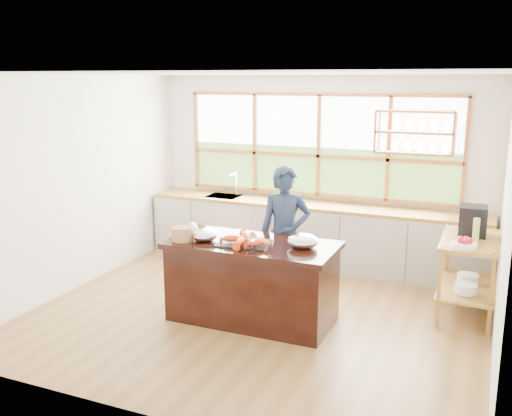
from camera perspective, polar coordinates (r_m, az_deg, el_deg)
The scene contains 18 objects.
ground_plane at distance 6.70m, azimuth 0.31°, elevation -10.42°, with size 5.00×5.00×0.00m, color olive.
room_shell at distance 6.69m, azimuth 2.23°, elevation 5.13°, with size 5.02×4.52×2.71m.
back_counter at distance 8.28m, azimuth 5.39°, elevation -2.56°, with size 4.90×0.63×0.90m.
right_shelf_unit at distance 6.88m, azimuth 20.49°, elevation -5.27°, with size 0.62×1.10×0.90m.
island at distance 6.36m, azimuth -0.38°, elevation -7.32°, with size 1.85×0.90×0.90m.
cook at distance 6.78m, azimuth 2.90°, elevation -2.74°, with size 0.60×0.40×1.66m, color #1A243C.
potted_plant at distance 8.37m, azimuth 2.28°, elevation 1.70°, with size 0.14×0.09×0.26m, color slate.
cutting_board at distance 8.27m, azimuth 3.43°, elevation 0.68°, with size 0.40×0.30×0.01m, color green.
espresso_machine at distance 6.92m, azimuth 20.86°, elevation -1.19°, with size 0.30×0.32×0.34m, color black.
wine_bottle at distance 6.61m, azimuth 21.14°, elevation -2.13°, with size 0.07×0.07×0.28m, color #A7BF55.
fruit_bowl at distance 6.44m, azimuth 20.11°, elevation -3.33°, with size 0.26×0.26×0.11m.
slate_board at distance 6.17m, azimuth -1.20°, elevation -3.54°, with size 0.55×0.40×0.02m, color black.
lobster_pile at distance 6.12m, azimuth -1.13°, elevation -3.20°, with size 0.52×0.48×0.08m.
mixing_bowl_left at distance 6.31m, azimuth -5.17°, elevation -2.71°, with size 0.29×0.29×0.14m, color silver.
mixing_bowl_right at distance 6.05m, azimuth 4.72°, elevation -3.31°, with size 0.33×0.33×0.16m, color silver.
wine_glass at distance 5.82m, azimuth -0.34°, elevation -2.99°, with size 0.08×0.08×0.22m.
wicker_basket at distance 6.33m, azimuth -7.37°, elevation -2.58°, with size 0.23×0.23×0.15m, color #A47343.
parchment_roll at distance 6.69m, azimuth -6.14°, elevation -2.02°, with size 0.08×0.08×0.30m, color white.
Camera 1 is at (2.37, -5.68, 2.65)m, focal length 40.00 mm.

